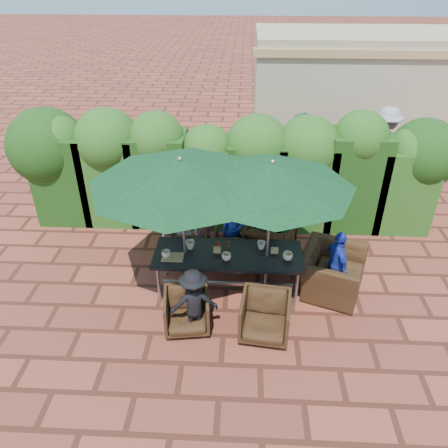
{
  "coord_description": "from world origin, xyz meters",
  "views": [
    {
      "loc": [
        0.25,
        -5.87,
        4.96
      ],
      "look_at": [
        -0.06,
        0.4,
        1.08
      ],
      "focal_mm": 35.0,
      "sensor_mm": 36.0,
      "label": 1
    }
  ],
  "objects_px": {
    "chair_near_left": "(187,309)",
    "chair_near_right": "(265,315)",
    "umbrella_left": "(180,172)",
    "chair_far_mid": "(233,243)",
    "chair_end_right": "(332,265)",
    "dining_table": "(228,257)",
    "chair_far_left": "(189,241)",
    "chair_far_right": "(271,239)",
    "umbrella_right": "(272,175)"
  },
  "relations": [
    {
      "from": "umbrella_left",
      "to": "umbrella_right",
      "type": "bearing_deg",
      "value": -1.63
    },
    {
      "from": "umbrella_left",
      "to": "chair_far_right",
      "type": "xyz_separation_m",
      "value": [
        1.48,
        0.97,
        -1.79
      ]
    },
    {
      "from": "umbrella_right",
      "to": "chair_near_right",
      "type": "bearing_deg",
      "value": -92.26
    },
    {
      "from": "chair_end_right",
      "to": "chair_near_left",
      "type": "bearing_deg",
      "value": 134.03
    },
    {
      "from": "chair_far_right",
      "to": "chair_near_right",
      "type": "relative_size",
      "value": 1.13
    },
    {
      "from": "umbrella_left",
      "to": "chair_end_right",
      "type": "bearing_deg",
      "value": 2.12
    },
    {
      "from": "dining_table",
      "to": "chair_end_right",
      "type": "distance_m",
      "value": 1.76
    },
    {
      "from": "umbrella_right",
      "to": "chair_near_right",
      "type": "xyz_separation_m",
      "value": [
        -0.04,
        -0.98,
        -1.84
      ]
    },
    {
      "from": "chair_far_left",
      "to": "dining_table",
      "type": "bearing_deg",
      "value": 125.28
    },
    {
      "from": "umbrella_left",
      "to": "chair_near_left",
      "type": "xyz_separation_m",
      "value": [
        0.12,
        -0.93,
        -1.87
      ]
    },
    {
      "from": "chair_far_mid",
      "to": "chair_end_right",
      "type": "relative_size",
      "value": 0.62
    },
    {
      "from": "chair_far_right",
      "to": "chair_near_left",
      "type": "xyz_separation_m",
      "value": [
        -1.35,
        -1.9,
        -0.08
      ]
    },
    {
      "from": "umbrella_right",
      "to": "chair_end_right",
      "type": "distance_m",
      "value": 2.05
    },
    {
      "from": "umbrella_left",
      "to": "chair_far_mid",
      "type": "height_order",
      "value": "umbrella_left"
    },
    {
      "from": "dining_table",
      "to": "chair_near_right",
      "type": "bearing_deg",
      "value": -59.39
    },
    {
      "from": "umbrella_right",
      "to": "chair_far_right",
      "type": "bearing_deg",
      "value": 83.16
    },
    {
      "from": "umbrella_left",
      "to": "chair_far_right",
      "type": "relative_size",
      "value": 3.36
    },
    {
      "from": "chair_far_right",
      "to": "umbrella_right",
      "type": "bearing_deg",
      "value": 105.26
    },
    {
      "from": "chair_near_left",
      "to": "chair_end_right",
      "type": "xyz_separation_m",
      "value": [
        2.34,
        1.02,
        0.16
      ]
    },
    {
      "from": "dining_table",
      "to": "umbrella_right",
      "type": "height_order",
      "value": "umbrella_right"
    },
    {
      "from": "chair_far_mid",
      "to": "dining_table",
      "type": "bearing_deg",
      "value": 88.24
    },
    {
      "from": "umbrella_right",
      "to": "chair_far_right",
      "type": "xyz_separation_m",
      "value": [
        0.12,
        1.01,
        -1.79
      ]
    },
    {
      "from": "chair_far_right",
      "to": "chair_far_mid",
      "type": "bearing_deg",
      "value": 29.15
    },
    {
      "from": "chair_far_right",
      "to": "chair_near_left",
      "type": "height_order",
      "value": "chair_far_right"
    },
    {
      "from": "chair_far_left",
      "to": "chair_far_mid",
      "type": "distance_m",
      "value": 0.82
    },
    {
      "from": "chair_far_right",
      "to": "chair_end_right",
      "type": "xyz_separation_m",
      "value": [
        0.99,
        -0.88,
        0.08
      ]
    },
    {
      "from": "dining_table",
      "to": "chair_far_left",
      "type": "bearing_deg",
      "value": 129.66
    },
    {
      "from": "chair_far_right",
      "to": "dining_table",
      "type": "bearing_deg",
      "value": 74.36
    },
    {
      "from": "dining_table",
      "to": "chair_near_left",
      "type": "bearing_deg",
      "value": -122.81
    },
    {
      "from": "chair_far_right",
      "to": "chair_near_right",
      "type": "bearing_deg",
      "value": 107.5
    },
    {
      "from": "dining_table",
      "to": "chair_near_right",
      "type": "xyz_separation_m",
      "value": [
        0.6,
        -1.01,
        -0.3
      ]
    },
    {
      "from": "chair_far_left",
      "to": "chair_far_right",
      "type": "xyz_separation_m",
      "value": [
        1.53,
        0.05,
        0.08
      ]
    },
    {
      "from": "chair_near_right",
      "to": "chair_end_right",
      "type": "relative_size",
      "value": 0.65
    },
    {
      "from": "chair_far_left",
      "to": "chair_near_right",
      "type": "bearing_deg",
      "value": 120.81
    },
    {
      "from": "chair_far_right",
      "to": "chair_end_right",
      "type": "bearing_deg",
      "value": 160.42
    },
    {
      "from": "umbrella_right",
      "to": "chair_far_right",
      "type": "distance_m",
      "value": 2.06
    },
    {
      "from": "chair_near_right",
      "to": "chair_far_right",
      "type": "bearing_deg",
      "value": 92.44
    },
    {
      "from": "chair_near_left",
      "to": "chair_far_right",
      "type": "bearing_deg",
      "value": 46.64
    },
    {
      "from": "chair_far_left",
      "to": "chair_far_right",
      "type": "relative_size",
      "value": 0.82
    },
    {
      "from": "umbrella_right",
      "to": "chair_near_right",
      "type": "distance_m",
      "value": 2.08
    },
    {
      "from": "chair_near_right",
      "to": "chair_end_right",
      "type": "height_order",
      "value": "chair_end_right"
    },
    {
      "from": "umbrella_left",
      "to": "chair_far_mid",
      "type": "bearing_deg",
      "value": 49.14
    },
    {
      "from": "umbrella_left",
      "to": "chair_far_left",
      "type": "distance_m",
      "value": 2.09
    },
    {
      "from": "chair_near_left",
      "to": "chair_near_right",
      "type": "bearing_deg",
      "value": -12.25
    },
    {
      "from": "chair_far_right",
      "to": "chair_near_left",
      "type": "relative_size",
      "value": 1.22
    },
    {
      "from": "chair_far_mid",
      "to": "chair_far_left",
      "type": "bearing_deg",
      "value": -1.04
    },
    {
      "from": "chair_far_left",
      "to": "chair_near_right",
      "type": "relative_size",
      "value": 0.92
    },
    {
      "from": "dining_table",
      "to": "chair_far_mid",
      "type": "height_order",
      "value": "dining_table"
    },
    {
      "from": "umbrella_left",
      "to": "chair_far_mid",
      "type": "xyz_separation_m",
      "value": [
        0.77,
        0.89,
        -1.86
      ]
    },
    {
      "from": "dining_table",
      "to": "umbrella_left",
      "type": "height_order",
      "value": "umbrella_left"
    }
  ]
}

